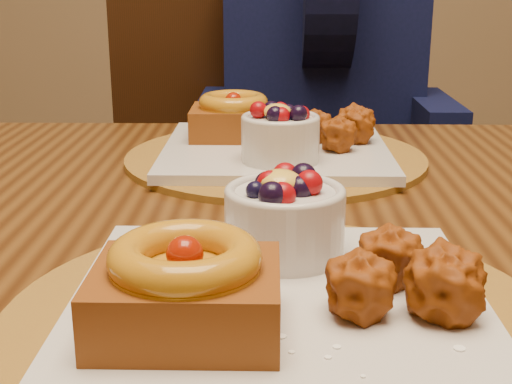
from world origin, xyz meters
TOP-DOWN VIEW (x-y plane):
  - dining_table at (-0.00, 0.03)m, footprint 1.60×0.90m
  - place_setting_near at (-0.01, -0.18)m, footprint 0.38×0.38m
  - place_setting_far at (-0.01, 0.25)m, footprint 0.38×0.38m
  - chair_far at (-0.08, 0.75)m, footprint 0.56×0.56m
  - diner at (0.10, 0.83)m, footprint 0.48×0.47m

SIDE VIEW (x-z plane):
  - chair_far at x=-0.08m, z-range 0.05..1.02m
  - dining_table at x=0.00m, z-range 0.30..1.06m
  - place_setting_far at x=-0.01m, z-range 0.74..0.82m
  - place_setting_near at x=-0.01m, z-range 0.74..0.83m
  - diner at x=0.10m, z-range 0.44..1.23m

